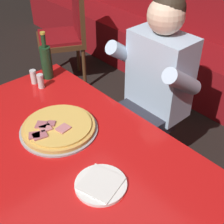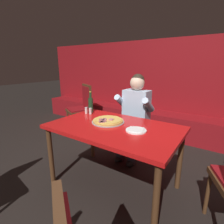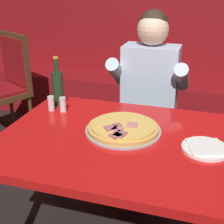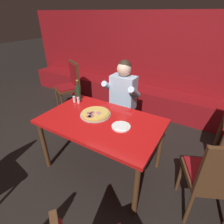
# 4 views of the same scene
# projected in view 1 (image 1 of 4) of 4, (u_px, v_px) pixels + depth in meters

# --- Properties ---
(main_dining_table) EXTENTS (1.41, 0.88, 0.75)m
(main_dining_table) POSITION_uv_depth(u_px,v_px,m) (65.00, 162.00, 1.45)
(main_dining_table) COLOR #4C2D19
(main_dining_table) RESTS_ON ground_plane
(pizza) EXTENTS (0.38, 0.38, 0.05)m
(pizza) POSITION_uv_depth(u_px,v_px,m) (58.00, 128.00, 1.50)
(pizza) COLOR #9E9EA3
(pizza) RESTS_ON main_dining_table
(plate_white_paper) EXTENTS (0.21, 0.21, 0.02)m
(plate_white_paper) POSITION_uv_depth(u_px,v_px,m) (101.00, 184.00, 1.24)
(plate_white_paper) COLOR white
(plate_white_paper) RESTS_ON main_dining_table
(beer_bottle) EXTENTS (0.07, 0.07, 0.29)m
(beer_bottle) POSITION_uv_depth(u_px,v_px,m) (46.00, 61.00, 1.86)
(beer_bottle) COLOR #19381E
(beer_bottle) RESTS_ON main_dining_table
(shaker_oregano) EXTENTS (0.04, 0.04, 0.09)m
(shaker_oregano) POSITION_uv_depth(u_px,v_px,m) (34.00, 77.00, 1.84)
(shaker_oregano) COLOR silver
(shaker_oregano) RESTS_ON main_dining_table
(shaker_parmesan) EXTENTS (0.04, 0.04, 0.09)m
(shaker_parmesan) POSITION_uv_depth(u_px,v_px,m) (41.00, 82.00, 1.80)
(shaker_parmesan) COLOR silver
(shaker_parmesan) RESTS_ON main_dining_table
(diner_seated_blue_shirt) EXTENTS (0.53, 0.53, 1.27)m
(diner_seated_blue_shirt) POSITION_uv_depth(u_px,v_px,m) (150.00, 90.00, 1.90)
(diner_seated_blue_shirt) COLOR black
(diner_seated_blue_shirt) RESTS_ON ground_plane
(dining_chair_near_left) EXTENTS (0.59, 0.59, 1.00)m
(dining_chair_near_left) POSITION_uv_depth(u_px,v_px,m) (68.00, 29.00, 3.01)
(dining_chair_near_left) COLOR #4C2D19
(dining_chair_near_left) RESTS_ON ground_plane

